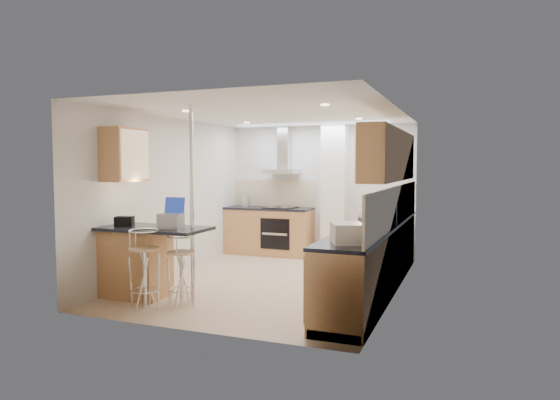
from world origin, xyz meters
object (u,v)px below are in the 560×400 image
at_px(bar_stool_near, 144,268).
at_px(bread_bin, 347,233).
at_px(laptop, 171,221).
at_px(microwave, 378,217).
at_px(bar_stool_end, 181,270).

bearing_deg(bar_stool_near, bread_bin, 22.84).
distance_m(laptop, bar_stool_near, 0.66).
height_order(bar_stool_near, bread_bin, bread_bin).
xyz_separation_m(microwave, bread_bin, (-0.06, -1.45, -0.04)).
height_order(laptop, bar_stool_end, laptop).
bearing_deg(bar_stool_end, bar_stool_near, 144.40).
bearing_deg(microwave, bread_bin, -171.62).
relative_size(microwave, bread_bin, 1.28).
height_order(microwave, bread_bin, microwave).
bearing_deg(bar_stool_near, laptop, 79.25).
bearing_deg(bar_stool_end, bread_bin, -70.96).
relative_size(bar_stool_end, bread_bin, 2.21).
bearing_deg(bar_stool_near, microwave, 51.65).
distance_m(microwave, bar_stool_end, 2.63).
xyz_separation_m(microwave, bar_stool_end, (-2.18, -1.33, -0.62)).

